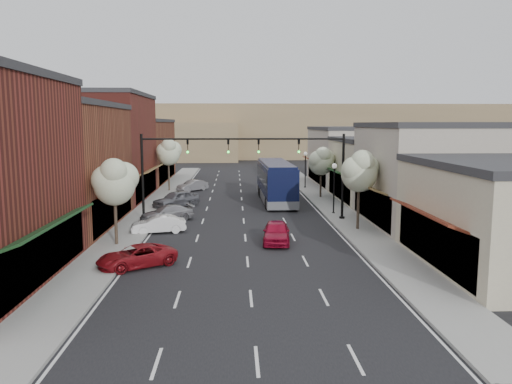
{
  "coord_description": "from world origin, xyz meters",
  "views": [
    {
      "loc": [
        -0.69,
        -31.56,
        7.81
      ],
      "look_at": [
        1.04,
        9.15,
        2.2
      ],
      "focal_mm": 35.0,
      "sensor_mm": 36.0,
      "label": 1
    }
  ],
  "objects": [
    {
      "name": "parked_car_b",
      "position": [
        -6.2,
        3.83,
        0.63
      ],
      "size": [
        4.04,
        2.12,
        1.27
      ],
      "primitive_type": "imported",
      "rotation": [
        0.0,
        0.0,
        -1.36
      ],
      "color": "white",
      "rests_on": "ground"
    },
    {
      "name": "tree_left_near",
      "position": [
        -8.25,
        -0.06,
        4.22
      ],
      "size": [
        2.85,
        2.65,
        5.69
      ],
      "color": "#47382B",
      "rests_on": "ground"
    },
    {
      "name": "ground",
      "position": [
        0.0,
        0.0,
        0.0
      ],
      "size": [
        160.0,
        160.0,
        0.0
      ],
      "primitive_type": "plane",
      "color": "black",
      "rests_on": "ground"
    },
    {
      "name": "bldg_right_midfar",
      "position": [
        13.7,
        18.0,
        3.17
      ],
      "size": [
        9.14,
        12.1,
        6.4
      ],
      "color": "beige",
      "rests_on": "ground"
    },
    {
      "name": "signal_mast_left",
      "position": [
        -5.62,
        8.0,
        4.62
      ],
      "size": [
        8.22,
        0.46,
        7.0
      ],
      "color": "black",
      "rests_on": "ground"
    },
    {
      "name": "parked_car_c",
      "position": [
        -6.2,
        8.33,
        0.63
      ],
      "size": [
        4.67,
        3.36,
        1.25
      ],
      "primitive_type": "imported",
      "rotation": [
        0.0,
        0.0,
        -1.15
      ],
      "color": "#939398",
      "rests_on": "ground"
    },
    {
      "name": "tree_left_far",
      "position": [
        -8.25,
        25.94,
        4.6
      ],
      "size": [
        2.85,
        2.65,
        6.13
      ],
      "color": "#47382B",
      "rests_on": "ground"
    },
    {
      "name": "bldg_left_midnear",
      "position": [
        -14.23,
        6.0,
        4.66
      ],
      "size": [
        10.14,
        14.1,
        9.4
      ],
      "color": "brown",
      "rests_on": "ground"
    },
    {
      "name": "coach_bus",
      "position": [
        3.41,
        18.14,
        2.06
      ],
      "size": [
        3.17,
        13.1,
        3.98
      ],
      "rotation": [
        0.0,
        0.0,
        0.02
      ],
      "color": "black",
      "rests_on": "ground"
    },
    {
      "name": "hill_far",
      "position": [
        0.0,
        90.0,
        6.0
      ],
      "size": [
        120.0,
        30.0,
        12.0
      ],
      "primitive_type": "cube",
      "color": "#7A6647",
      "rests_on": "ground"
    },
    {
      "name": "bldg_right_far",
      "position": [
        13.71,
        32.0,
        3.66
      ],
      "size": [
        9.14,
        16.1,
        7.4
      ],
      "color": "#ACA293",
      "rests_on": "ground"
    },
    {
      "name": "parked_car_d",
      "position": [
        -6.2,
        14.75,
        0.79
      ],
      "size": [
        4.57,
        4.66,
        1.59
      ],
      "primitive_type": "imported",
      "rotation": [
        0.0,
        0.0,
        -0.76
      ],
      "color": "slate",
      "rests_on": "ground"
    },
    {
      "name": "lamp_post_near",
      "position": [
        7.8,
        10.5,
        3.01
      ],
      "size": [
        0.44,
        0.44,
        4.44
      ],
      "color": "black",
      "rests_on": "ground"
    },
    {
      "name": "bldg_left_midfar",
      "position": [
        -14.24,
        20.0,
        5.4
      ],
      "size": [
        10.14,
        14.1,
        10.9
      ],
      "color": "maroon",
      "rests_on": "ground"
    },
    {
      "name": "signal_mast_right",
      "position": [
        5.62,
        8.0,
        4.62
      ],
      "size": [
        8.22,
        0.46,
        7.0
      ],
      "color": "black",
      "rests_on": "ground"
    },
    {
      "name": "sidewalk_right",
      "position": [
        8.4,
        18.5,
        0.07
      ],
      "size": [
        2.8,
        73.0,
        0.15
      ],
      "primitive_type": "cube",
      "color": "gray",
      "rests_on": "ground"
    },
    {
      "name": "hill_near",
      "position": [
        -25.0,
        78.0,
        4.0
      ],
      "size": [
        50.0,
        20.0,
        8.0
      ],
      "primitive_type": "cube",
      "color": "#7A6647",
      "rests_on": "ground"
    },
    {
      "name": "bldg_left_far",
      "position": [
        -14.22,
        36.0,
        4.16
      ],
      "size": [
        10.14,
        18.1,
        8.4
      ],
      "color": "brown",
      "rests_on": "ground"
    },
    {
      "name": "bldg_right_near",
      "position": [
        13.69,
        -6.0,
        2.92
      ],
      "size": [
        9.14,
        12.1,
        5.9
      ],
      "color": "beige",
      "rests_on": "ground"
    },
    {
      "name": "curb_right",
      "position": [
        7.0,
        18.5,
        0.07
      ],
      "size": [
        0.25,
        73.0,
        0.17
      ],
      "primitive_type": "cube",
      "color": "gray",
      "rests_on": "ground"
    },
    {
      "name": "red_hatchback",
      "position": [
        2.01,
        0.46,
        0.72
      ],
      "size": [
        2.1,
        4.39,
        1.45
      ],
      "primitive_type": "imported",
      "rotation": [
        0.0,
        0.0,
        -0.09
      ],
      "color": "maroon",
      "rests_on": "ground"
    },
    {
      "name": "parked_car_e",
      "position": [
        -5.62,
        26.18,
        0.64
      ],
      "size": [
        3.66,
        3.77,
        1.28
      ],
      "primitive_type": "imported",
      "rotation": [
        0.0,
        0.0,
        -0.76
      ],
      "color": "#98989D",
      "rests_on": "ground"
    },
    {
      "name": "curb_left",
      "position": [
        -7.0,
        18.5,
        0.07
      ],
      "size": [
        0.25,
        73.0,
        0.17
      ],
      "primitive_type": "cube",
      "color": "gray",
      "rests_on": "ground"
    },
    {
      "name": "tree_right_near",
      "position": [
        8.35,
        3.94,
        4.45
      ],
      "size": [
        2.85,
        2.65,
        5.95
      ],
      "color": "#47382B",
      "rests_on": "ground"
    },
    {
      "name": "lamp_post_far",
      "position": [
        7.8,
        28.0,
        3.01
      ],
      "size": [
        0.44,
        0.44,
        4.44
      ],
      "color": "black",
      "rests_on": "ground"
    },
    {
      "name": "bldg_right_midnear",
      "position": [
        13.72,
        6.0,
        3.91
      ],
      "size": [
        9.14,
        12.1,
        7.9
      ],
      "color": "#ACA293",
      "rests_on": "ground"
    },
    {
      "name": "parked_car_a",
      "position": [
        -6.1,
        -4.77,
        0.6
      ],
      "size": [
        4.72,
        4.04,
        1.2
      ],
      "primitive_type": "imported",
      "rotation": [
        0.0,
        0.0,
        -0.99
      ],
      "color": "maroon",
      "rests_on": "ground"
    },
    {
      "name": "sidewalk_left",
      "position": [
        -8.4,
        18.5,
        0.07
      ],
      "size": [
        2.8,
        73.0,
        0.15
      ],
      "primitive_type": "cube",
      "color": "gray",
      "rests_on": "ground"
    },
    {
      "name": "tree_right_far",
      "position": [
        8.35,
        19.94,
        3.99
      ],
      "size": [
        2.85,
        2.65,
        5.43
      ],
      "color": "#47382B",
      "rests_on": "ground"
    }
  ]
}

